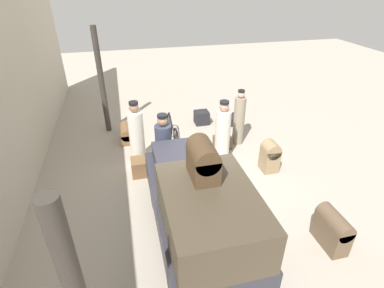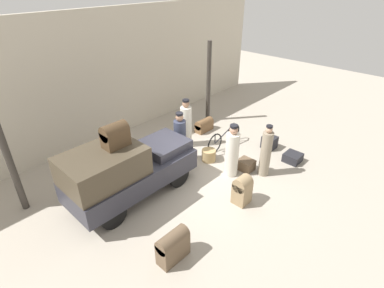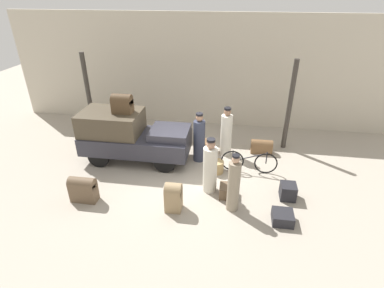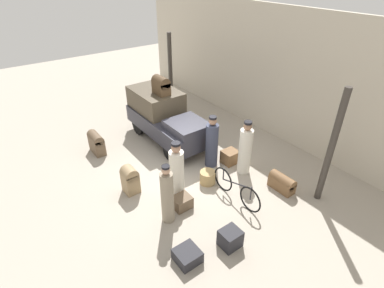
{
  "view_description": "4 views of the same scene",
  "coord_description": "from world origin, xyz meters",
  "px_view_note": "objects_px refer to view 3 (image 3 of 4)",
  "views": [
    {
      "loc": [
        -5.81,
        1.67,
        4.53
      ],
      "look_at": [
        0.2,
        0.2,
        0.95
      ],
      "focal_mm": 28.0,
      "sensor_mm": 36.0,
      "label": 1
    },
    {
      "loc": [
        -5.49,
        -5.15,
        5.47
      ],
      "look_at": [
        0.2,
        0.2,
        0.95
      ],
      "focal_mm": 28.0,
      "sensor_mm": 36.0,
      "label": 2
    },
    {
      "loc": [
        1.44,
        -7.99,
        5.36
      ],
      "look_at": [
        0.2,
        0.2,
        0.95
      ],
      "focal_mm": 28.0,
      "sensor_mm": 36.0,
      "label": 3
    },
    {
      "loc": [
        6.36,
        -4.35,
        5.66
      ],
      "look_at": [
        0.2,
        0.2,
        0.95
      ],
      "focal_mm": 28.0,
      "sensor_mm": 36.0,
      "label": 4
    }
  ],
  "objects_px": {
    "conductor_in_dark_uniform": "(234,185)",
    "trunk_on_truck_roof": "(122,103)",
    "bicycle": "(249,162)",
    "suitcase_small_leather": "(83,189)",
    "porter_carrying_trunk": "(226,133)",
    "trunk_barrel_dark": "(173,196)",
    "trunk_wicker_pale": "(283,217)",
    "porter_with_bicycle": "(210,168)",
    "suitcase_tan_flat": "(288,191)",
    "trunk_large_brown": "(208,147)",
    "truck": "(130,135)",
    "suitcase_black_upright": "(227,191)",
    "wicker_basket": "(216,167)",
    "porter_lifting_near_truck": "(199,139)",
    "trunk_umber_medium": "(262,146)"
  },
  "relations": [
    {
      "from": "bicycle",
      "to": "trunk_large_brown",
      "type": "xyz_separation_m",
      "value": [
        -1.41,
        1.09,
        -0.16
      ]
    },
    {
      "from": "conductor_in_dark_uniform",
      "to": "suitcase_small_leather",
      "type": "bearing_deg",
      "value": -176.34
    },
    {
      "from": "bicycle",
      "to": "trunk_umber_medium",
      "type": "bearing_deg",
      "value": 70.65
    },
    {
      "from": "trunk_wicker_pale",
      "to": "suitcase_tan_flat",
      "type": "bearing_deg",
      "value": 76.4
    },
    {
      "from": "trunk_barrel_dark",
      "to": "porter_lifting_near_truck",
      "type": "bearing_deg",
      "value": 82.91
    },
    {
      "from": "truck",
      "to": "trunk_barrel_dark",
      "type": "height_order",
      "value": "truck"
    },
    {
      "from": "trunk_large_brown",
      "to": "truck",
      "type": "bearing_deg",
      "value": -161.9
    },
    {
      "from": "truck",
      "to": "trunk_on_truck_roof",
      "type": "distance_m",
      "value": 1.12
    },
    {
      "from": "bicycle",
      "to": "porter_lifting_near_truck",
      "type": "xyz_separation_m",
      "value": [
        -1.68,
        0.52,
        0.42
      ]
    },
    {
      "from": "wicker_basket",
      "to": "trunk_on_truck_roof",
      "type": "bearing_deg",
      "value": 172.54
    },
    {
      "from": "porter_carrying_trunk",
      "to": "suitcase_tan_flat",
      "type": "relative_size",
      "value": 3.77
    },
    {
      "from": "bicycle",
      "to": "porter_carrying_trunk",
      "type": "bearing_deg",
      "value": 126.23
    },
    {
      "from": "suitcase_black_upright",
      "to": "bicycle",
      "type": "bearing_deg",
      "value": 65.36
    },
    {
      "from": "truck",
      "to": "porter_carrying_trunk",
      "type": "bearing_deg",
      "value": 14.95
    },
    {
      "from": "bicycle",
      "to": "trunk_barrel_dark",
      "type": "distance_m",
      "value": 2.95
    },
    {
      "from": "trunk_large_brown",
      "to": "wicker_basket",
      "type": "bearing_deg",
      "value": -72.85
    },
    {
      "from": "truck",
      "to": "trunk_large_brown",
      "type": "xyz_separation_m",
      "value": [
        2.57,
        0.84,
        -0.7
      ]
    },
    {
      "from": "trunk_wicker_pale",
      "to": "trunk_on_truck_roof",
      "type": "height_order",
      "value": "trunk_on_truck_roof"
    },
    {
      "from": "conductor_in_dark_uniform",
      "to": "trunk_wicker_pale",
      "type": "height_order",
      "value": "conductor_in_dark_uniform"
    },
    {
      "from": "suitcase_tan_flat",
      "to": "bicycle",
      "type": "bearing_deg",
      "value": 132.08
    },
    {
      "from": "conductor_in_dark_uniform",
      "to": "trunk_on_truck_roof",
      "type": "xyz_separation_m",
      "value": [
        -3.67,
        2.14,
        1.25
      ]
    },
    {
      "from": "suitcase_small_leather",
      "to": "trunk_wicker_pale",
      "type": "height_order",
      "value": "suitcase_small_leather"
    },
    {
      "from": "conductor_in_dark_uniform",
      "to": "trunk_on_truck_roof",
      "type": "bearing_deg",
      "value": 149.73
    },
    {
      "from": "suitcase_small_leather",
      "to": "trunk_umber_medium",
      "type": "bearing_deg",
      "value": 34.94
    },
    {
      "from": "porter_with_bicycle",
      "to": "suitcase_black_upright",
      "type": "bearing_deg",
      "value": -21.43
    },
    {
      "from": "wicker_basket",
      "to": "trunk_wicker_pale",
      "type": "height_order",
      "value": "wicker_basket"
    },
    {
      "from": "trunk_umber_medium",
      "to": "trunk_wicker_pale",
      "type": "height_order",
      "value": "trunk_umber_medium"
    },
    {
      "from": "porter_lifting_near_truck",
      "to": "trunk_umber_medium",
      "type": "bearing_deg",
      "value": 21.35
    },
    {
      "from": "trunk_large_brown",
      "to": "trunk_wicker_pale",
      "type": "distance_m",
      "value": 4.0
    },
    {
      "from": "suitcase_tan_flat",
      "to": "suitcase_small_leather",
      "type": "distance_m",
      "value": 5.72
    },
    {
      "from": "truck",
      "to": "suitcase_black_upright",
      "type": "distance_m",
      "value": 3.79
    },
    {
      "from": "porter_carrying_trunk",
      "to": "trunk_large_brown",
      "type": "height_order",
      "value": "porter_carrying_trunk"
    },
    {
      "from": "trunk_barrel_dark",
      "to": "trunk_wicker_pale",
      "type": "xyz_separation_m",
      "value": [
        2.84,
        -0.06,
        -0.29
      ]
    },
    {
      "from": "trunk_wicker_pale",
      "to": "trunk_barrel_dark",
      "type": "bearing_deg",
      "value": 178.71
    },
    {
      "from": "truck",
      "to": "suitcase_small_leather",
      "type": "distance_m",
      "value": 2.53
    },
    {
      "from": "suitcase_black_upright",
      "to": "wicker_basket",
      "type": "bearing_deg",
      "value": 108.34
    },
    {
      "from": "suitcase_tan_flat",
      "to": "suitcase_small_leather",
      "type": "xyz_separation_m",
      "value": [
        -5.63,
        -0.97,
        0.17
      ]
    },
    {
      "from": "porter_carrying_trunk",
      "to": "trunk_umber_medium",
      "type": "height_order",
      "value": "porter_carrying_trunk"
    },
    {
      "from": "conductor_in_dark_uniform",
      "to": "porter_with_bicycle",
      "type": "bearing_deg",
      "value": 132.93
    },
    {
      "from": "wicker_basket",
      "to": "trunk_large_brown",
      "type": "relative_size",
      "value": 0.94
    },
    {
      "from": "conductor_in_dark_uniform",
      "to": "suitcase_small_leather",
      "type": "distance_m",
      "value": 4.12
    },
    {
      "from": "suitcase_black_upright",
      "to": "trunk_large_brown",
      "type": "xyz_separation_m",
      "value": [
        -0.78,
        2.45,
        0.05
      ]
    },
    {
      "from": "wicker_basket",
      "to": "trunk_large_brown",
      "type": "distance_m",
      "value": 1.31
    },
    {
      "from": "porter_carrying_trunk",
      "to": "trunk_umber_medium",
      "type": "xyz_separation_m",
      "value": [
        1.28,
        0.26,
        -0.55
      ]
    },
    {
      "from": "suitcase_tan_flat",
      "to": "trunk_on_truck_roof",
      "type": "height_order",
      "value": "trunk_on_truck_roof"
    },
    {
      "from": "conductor_in_dark_uniform",
      "to": "bicycle",
      "type": "bearing_deg",
      "value": 76.35
    },
    {
      "from": "porter_with_bicycle",
      "to": "wicker_basket",
      "type": "bearing_deg",
      "value": 82.94
    },
    {
      "from": "bicycle",
      "to": "suitcase_small_leather",
      "type": "bearing_deg",
      "value": -154.66
    },
    {
      "from": "trunk_barrel_dark",
      "to": "suitcase_small_leather",
      "type": "xyz_separation_m",
      "value": [
        -2.55,
        0.0,
        -0.04
      ]
    },
    {
      "from": "bicycle",
      "to": "trunk_wicker_pale",
      "type": "xyz_separation_m",
      "value": [
        0.83,
        -2.22,
        -0.23
      ]
    }
  ]
}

